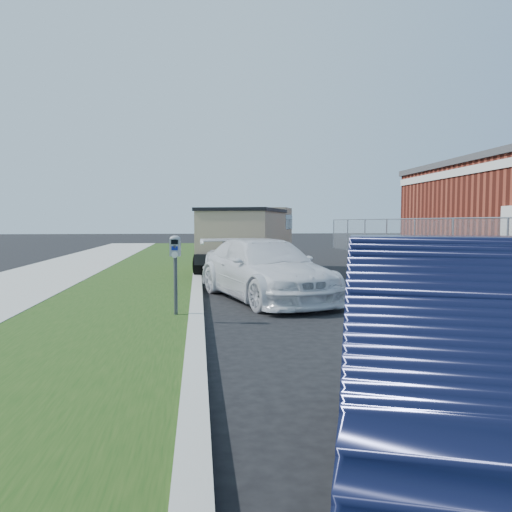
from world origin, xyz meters
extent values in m
plane|color=black|center=(0.00, 0.00, 0.00)|extent=(120.00, 120.00, 0.00)
cube|color=#97978F|center=(-2.60, 2.00, 0.07)|extent=(0.25, 50.00, 0.15)
cube|color=#183A0F|center=(-4.20, 2.00, 0.07)|extent=(3.00, 50.00, 0.13)
plane|color=slate|center=(6.00, 7.00, 0.90)|extent=(0.00, 30.00, 30.00)
cylinder|color=gray|center=(6.00, 7.00, 1.80)|extent=(0.04, 30.00, 0.04)
cylinder|color=gray|center=(6.00, 4.00, 0.90)|extent=(0.06, 0.06, 1.80)
cylinder|color=gray|center=(6.00, 7.00, 0.90)|extent=(0.06, 0.06, 1.80)
cylinder|color=gray|center=(6.00, 10.00, 0.90)|extent=(0.06, 0.06, 1.80)
cylinder|color=gray|center=(6.00, 13.00, 0.90)|extent=(0.06, 0.06, 1.80)
cylinder|color=gray|center=(6.00, 16.00, 0.90)|extent=(0.06, 0.06, 1.80)
cylinder|color=gray|center=(6.00, 19.00, 0.90)|extent=(0.06, 0.06, 1.80)
cylinder|color=gray|center=(6.00, 22.00, 0.90)|extent=(0.06, 0.06, 1.80)
cube|color=silver|center=(7.48, 8.00, 3.60)|extent=(0.06, 14.00, 0.30)
cube|color=silver|center=(7.45, 6.00, 1.10)|extent=(0.08, 1.10, 2.20)
cylinder|color=#3F4247|center=(-2.94, -0.54, 0.61)|extent=(0.07, 0.07, 0.97)
cube|color=gray|center=(-2.94, -0.54, 1.26)|extent=(0.19, 0.13, 0.29)
ellipsoid|color=gray|center=(-2.94, -0.54, 1.41)|extent=(0.20, 0.14, 0.11)
cube|color=black|center=(-2.95, -0.61, 1.36)|extent=(0.12, 0.02, 0.08)
cube|color=navy|center=(-2.95, -0.60, 1.25)|extent=(0.11, 0.02, 0.07)
cylinder|color=silver|center=(-2.95, -0.60, 1.15)|extent=(0.11, 0.02, 0.11)
cube|color=#3F4247|center=(-2.95, -0.60, 1.28)|extent=(0.04, 0.01, 0.05)
imported|color=white|center=(-1.12, 1.82, 0.66)|extent=(3.09, 4.86, 1.31)
cube|color=black|center=(-0.89, 7.35, 0.62)|extent=(3.57, 5.81, 0.30)
cube|color=#937C5E|center=(-0.25, 9.21, 1.33)|extent=(2.41, 2.12, 1.72)
cube|color=black|center=(-0.25, 9.21, 1.67)|extent=(2.44, 2.14, 0.51)
cube|color=#937C5E|center=(-1.11, 6.70, 1.33)|extent=(3.12, 4.08, 1.37)
cube|color=black|center=(-1.11, 6.70, 2.04)|extent=(3.23, 4.19, 0.10)
cube|color=black|center=(0.02, 9.98, 0.56)|extent=(1.99, 0.79, 0.26)
cylinder|color=black|center=(-1.21, 9.45, 0.43)|extent=(0.54, 0.90, 0.86)
cylinder|color=black|center=(0.66, 8.81, 0.43)|extent=(0.54, 0.90, 0.86)
cylinder|color=black|center=(-1.96, 7.26, 0.43)|extent=(0.54, 0.90, 0.86)
cylinder|color=black|center=(-0.09, 6.62, 0.43)|extent=(0.54, 0.90, 0.86)
cylinder|color=black|center=(-2.46, 5.80, 0.43)|extent=(0.54, 0.90, 0.86)
cylinder|color=black|center=(-0.60, 5.16, 0.43)|extent=(0.54, 0.90, 0.86)
camera|label=1|loc=(-2.55, -8.97, 1.70)|focal=35.00mm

